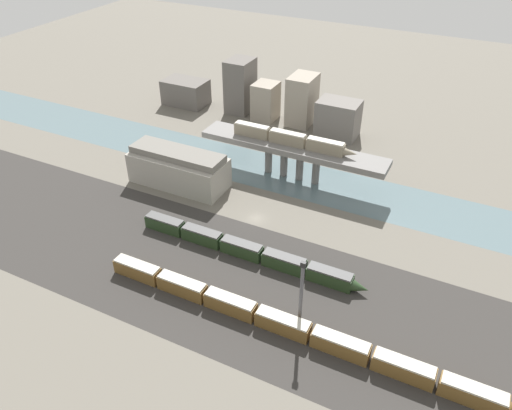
{
  "coord_description": "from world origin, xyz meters",
  "views": [
    {
      "loc": [
        48.25,
        -96.89,
        78.65
      ],
      "look_at": [
        0.0,
        0.05,
        4.34
      ],
      "focal_mm": 35.0,
      "sensor_mm": 36.0,
      "label": 1
    }
  ],
  "objects_px": {
    "train_on_bridge": "(292,139)",
    "signal_tower": "(301,294)",
    "warehouse_building": "(179,168)",
    "train_yard_mid": "(247,250)",
    "train_yard_near": "(290,326)"
  },
  "relations": [
    {
      "from": "train_yard_near",
      "to": "warehouse_building",
      "type": "distance_m",
      "value": 64.35
    },
    {
      "from": "warehouse_building",
      "to": "signal_tower",
      "type": "bearing_deg",
      "value": -33.76
    },
    {
      "from": "warehouse_building",
      "to": "train_yard_near",
      "type": "bearing_deg",
      "value": -36.36
    },
    {
      "from": "warehouse_building",
      "to": "signal_tower",
      "type": "height_order",
      "value": "signal_tower"
    },
    {
      "from": "train_on_bridge",
      "to": "signal_tower",
      "type": "bearing_deg",
      "value": -64.9
    },
    {
      "from": "train_yard_mid",
      "to": "warehouse_building",
      "type": "distance_m",
      "value": 39.16
    },
    {
      "from": "train_yard_mid",
      "to": "warehouse_building",
      "type": "relative_size",
      "value": 2.05
    },
    {
      "from": "warehouse_building",
      "to": "train_yard_mid",
      "type": "bearing_deg",
      "value": -32.06
    },
    {
      "from": "train_on_bridge",
      "to": "warehouse_building",
      "type": "xyz_separation_m",
      "value": [
        -27.63,
        -18.28,
        -7.41
      ]
    },
    {
      "from": "train_yard_mid",
      "to": "signal_tower",
      "type": "height_order",
      "value": "signal_tower"
    },
    {
      "from": "train_on_bridge",
      "to": "warehouse_building",
      "type": "relative_size",
      "value": 1.32
    },
    {
      "from": "train_on_bridge",
      "to": "train_yard_near",
      "type": "xyz_separation_m",
      "value": [
        24.11,
        -56.37,
        -10.84
      ]
    },
    {
      "from": "train_on_bridge",
      "to": "signal_tower",
      "type": "height_order",
      "value": "signal_tower"
    },
    {
      "from": "train_yard_mid",
      "to": "signal_tower",
      "type": "bearing_deg",
      "value": -36.46
    },
    {
      "from": "train_on_bridge",
      "to": "signal_tower",
      "type": "relative_size",
      "value": 2.25
    }
  ]
}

